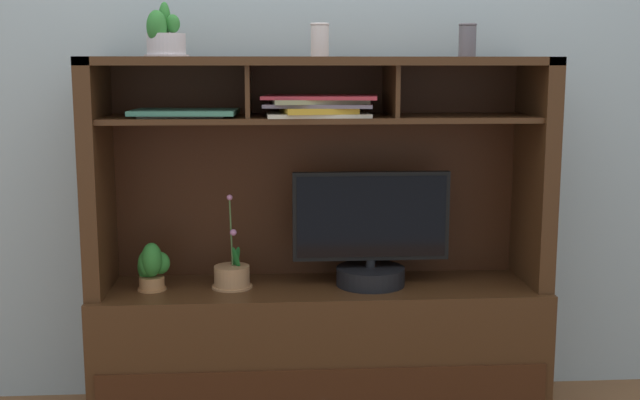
% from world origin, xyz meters
% --- Properties ---
extents(back_wall, '(6.00, 0.02, 2.80)m').
position_xyz_m(back_wall, '(0.00, 0.25, 1.40)').
color(back_wall, '#A6B5B8').
rests_on(back_wall, ground).
extents(media_console, '(1.68, 0.48, 1.37)m').
position_xyz_m(media_console, '(0.00, 0.01, 0.41)').
color(media_console, '#432613').
rests_on(media_console, ground).
extents(tv_monitor, '(0.59, 0.26, 0.43)m').
position_xyz_m(tv_monitor, '(0.19, -0.02, 0.69)').
color(tv_monitor, black).
rests_on(tv_monitor, media_console).
extents(potted_orchid, '(0.15, 0.15, 0.35)m').
position_xyz_m(potted_orchid, '(-0.33, -0.02, 0.56)').
color(potted_orchid, '#B07C51').
rests_on(potted_orchid, media_console).
extents(potted_fern, '(0.12, 0.11, 0.18)m').
position_xyz_m(potted_fern, '(-0.62, -0.03, 0.60)').
color(potted_fern, '#B37746').
rests_on(potted_fern, media_console).
extents(magazine_stack_left, '(0.39, 0.27, 0.03)m').
position_xyz_m(magazine_stack_left, '(-0.49, -0.03, 1.17)').
color(magazine_stack_left, gray).
rests_on(magazine_stack_left, media_console).
extents(magazine_stack_centre, '(0.44, 0.30, 0.08)m').
position_xyz_m(magazine_stack_centre, '(-0.01, -0.06, 1.20)').
color(magazine_stack_centre, beige).
rests_on(magazine_stack_centre, media_console).
extents(potted_succulent, '(0.16, 0.16, 0.19)m').
position_xyz_m(potted_succulent, '(-0.55, -0.02, 1.43)').
color(potted_succulent, silver).
rests_on(potted_succulent, media_console).
extents(ceramic_vase, '(0.07, 0.07, 0.12)m').
position_xyz_m(ceramic_vase, '(0.00, 0.01, 1.43)').
color(ceramic_vase, silver).
rests_on(ceramic_vase, media_console).
extents(accent_vase, '(0.07, 0.07, 0.12)m').
position_xyz_m(accent_vase, '(0.55, 0.03, 1.43)').
color(accent_vase, '#625A60').
rests_on(accent_vase, media_console).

